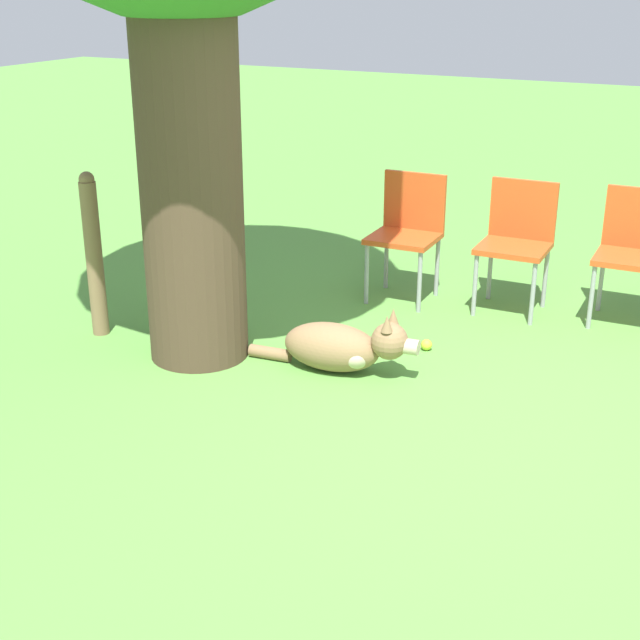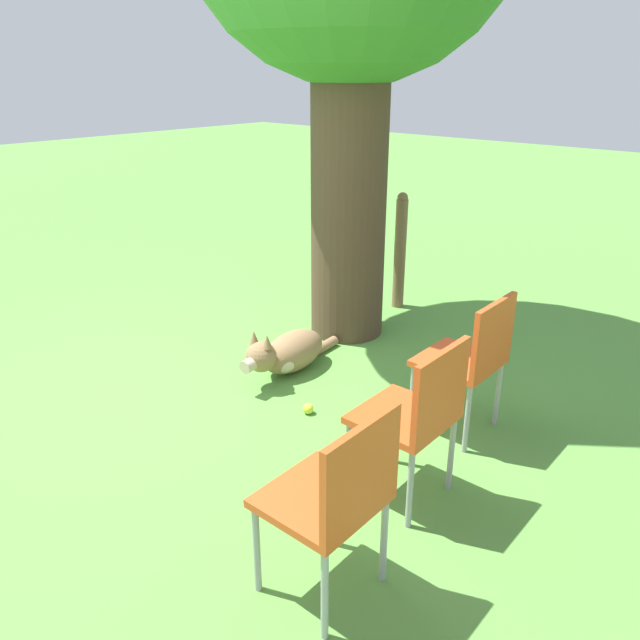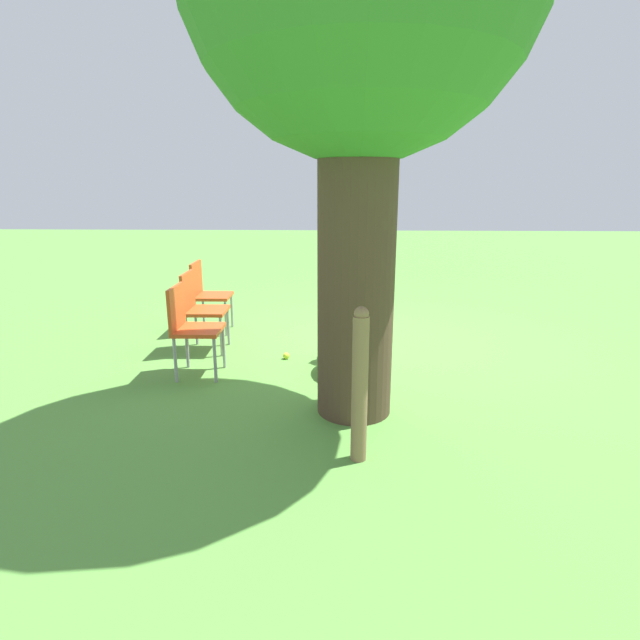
% 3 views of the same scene
% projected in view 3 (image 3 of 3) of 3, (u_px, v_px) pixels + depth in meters
% --- Properties ---
extents(ground_plane, '(30.00, 30.00, 0.00)m').
position_uv_depth(ground_plane, '(376.00, 352.00, 5.36)').
color(ground_plane, '#56933D').
extents(dog, '(0.35, 1.03, 0.40)m').
position_uv_depth(dog, '(334.00, 356.00, 4.79)').
color(dog, olive).
rests_on(dog, ground_plane).
extents(fence_post, '(0.10, 0.10, 1.03)m').
position_uv_depth(fence_post, '(360.00, 385.00, 3.14)').
color(fence_post, '#846647').
rests_on(fence_post, ground_plane).
extents(red_chair_0, '(0.43, 0.45, 0.85)m').
position_uv_depth(red_chair_0, '(206.00, 291.00, 6.01)').
color(red_chair_0, '#D14C1E').
rests_on(red_chair_0, ground_plane).
extents(red_chair_1, '(0.43, 0.45, 0.85)m').
position_uv_depth(red_chair_1, '(199.00, 305.00, 5.31)').
color(red_chair_1, '#D14C1E').
rests_on(red_chair_1, ground_plane).
extents(red_chair_2, '(0.43, 0.45, 0.85)m').
position_uv_depth(red_chair_2, '(190.00, 323.00, 4.60)').
color(red_chair_2, '#D14C1E').
rests_on(red_chair_2, ground_plane).
extents(tennis_ball, '(0.07, 0.07, 0.07)m').
position_uv_depth(tennis_ball, '(286.00, 356.00, 5.15)').
color(tennis_ball, '#CCE033').
rests_on(tennis_ball, ground_plane).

